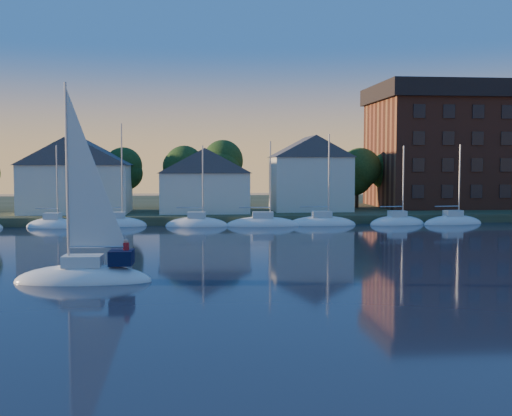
{
  "coord_description": "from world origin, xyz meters",
  "views": [
    {
      "loc": [
        -7.65,
        -24.57,
        7.26
      ],
      "look_at": [
        -2.94,
        22.0,
        3.96
      ],
      "focal_mm": 45.0,
      "sensor_mm": 36.0,
      "label": 1
    }
  ],
  "objects": [
    {
      "name": "clubhouse_centre",
      "position": [
        -6.0,
        57.0,
        5.13
      ],
      "size": [
        11.55,
        8.4,
        8.08
      ],
      "color": "silver",
      "rests_on": "shoreline_land"
    },
    {
      "name": "clubhouse_west",
      "position": [
        -22.0,
        58.0,
        5.93
      ],
      "size": [
        13.65,
        9.45,
        9.64
      ],
      "color": "silver",
      "rests_on": "shoreline_land"
    },
    {
      "name": "moored_fleet",
      "position": [
        -8.0,
        49.0,
        0.1
      ],
      "size": [
        71.5,
        2.4,
        12.05
      ],
      "color": "white",
      "rests_on": "ground"
    },
    {
      "name": "condo_block",
      "position": [
        34.0,
        64.95,
        9.79
      ],
      "size": [
        31.0,
        17.0,
        17.4
      ],
      "color": "brown",
      "rests_on": "shoreline_land"
    },
    {
      "name": "hero_sailboat",
      "position": [
        -14.13,
        14.97,
        0.56
      ],
      "size": [
        8.46,
        3.05,
        13.18
      ],
      "rotation": [
        0.0,
        0.0,
        3.1
      ],
      "color": "white",
      "rests_on": "ground"
    },
    {
      "name": "tree_line",
      "position": [
        2.0,
        63.0,
        7.18
      ],
      "size": [
        93.4,
        5.4,
        8.9
      ],
      "color": "#3C2C1B",
      "rests_on": "shoreline_land"
    },
    {
      "name": "clubhouse_east",
      "position": [
        8.0,
        59.0,
        6.0
      ],
      "size": [
        10.5,
        8.4,
        9.8
      ],
      "color": "silver",
      "rests_on": "shoreline_land"
    },
    {
      "name": "ground",
      "position": [
        0.0,
        0.0,
        0.0
      ],
      "size": [
        260.0,
        260.0,
        0.0
      ],
      "primitive_type": "plane",
      "color": "black",
      "rests_on": "ground"
    },
    {
      "name": "shoreline_land",
      "position": [
        0.0,
        75.0,
        0.0
      ],
      "size": [
        160.0,
        50.0,
        2.0
      ],
      "primitive_type": "cube",
      "color": "#323C23",
      "rests_on": "ground"
    },
    {
      "name": "wooden_dock",
      "position": [
        0.0,
        52.0,
        0.0
      ],
      "size": [
        120.0,
        3.0,
        1.0
      ],
      "primitive_type": "cube",
      "color": "brown",
      "rests_on": "ground"
    }
  ]
}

